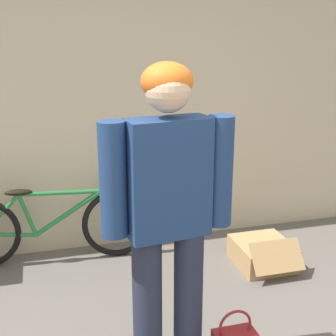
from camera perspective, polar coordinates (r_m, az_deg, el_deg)
name	(u,v)px	position (r m, az deg, el deg)	size (l,w,h in m)	color
wall_back	(101,103)	(4.05, -8.14, 7.87)	(8.00, 0.07, 2.60)	beige
person	(168,206)	(2.47, -0.01, -4.62)	(0.71, 0.25, 1.75)	#23283D
bicycle	(51,226)	(4.04, -14.02, -6.87)	(1.70, 0.46, 0.68)	black
cardboard_box	(263,253)	(4.05, 11.49, -10.17)	(0.45, 0.56, 0.29)	tan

